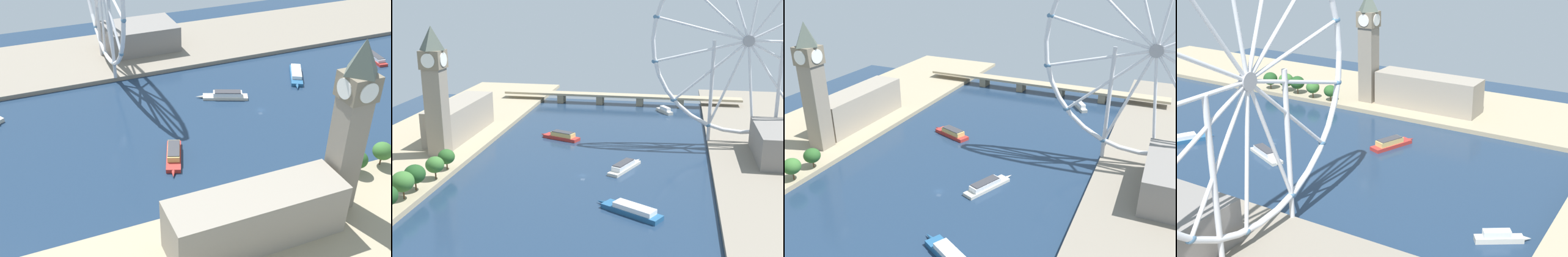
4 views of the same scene
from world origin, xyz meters
The scene contains 11 objects.
ground_plane centered at (0.00, 0.00, 0.00)m, with size 410.24×410.24×0.00m, color #1E334C.
riverbank_left centered at (-120.12, 0.00, 1.50)m, with size 90.00×520.00×3.00m, color tan.
clock_tower centered at (-95.46, 12.74, 45.70)m, with size 14.22×14.22×81.91m.
parliament_block centered at (-101.84, 59.12, 15.21)m, with size 22.00×76.77×24.41m, color gray.
tree_row_embankment centered at (-81.03, -45.85, 11.77)m, with size 14.16×71.14×14.74m.
ferris_wheel centered at (97.62, 75.96, 72.23)m, with size 129.60×3.20×134.09m.
river_bridge centered at (0.00, 188.90, 7.28)m, with size 222.24×12.82×9.57m.
tour_boat_0 centered at (23.08, 13.97, 2.14)m, with size 17.94×33.98×5.19m.
tour_boat_1 centered at (33.21, -47.16, 2.09)m, with size 35.20×22.76×4.90m.
tour_boat_2 centered at (42.40, 163.55, 2.22)m, with size 16.51×22.88×5.57m.
tour_boat_3 centered at (-28.82, 69.58, 2.38)m, with size 31.96×17.04×5.80m.
Camera 2 is at (51.89, -273.24, 107.47)m, focal length 46.28 mm.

